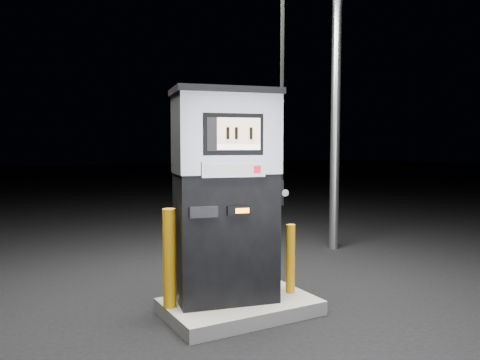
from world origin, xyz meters
TOP-DOWN VIEW (x-y plane):
  - ground at (0.00, 0.00)m, footprint 80.00×80.00m
  - pump_island at (0.00, 0.00)m, footprint 1.60×1.00m
  - fuel_dispenser at (-0.12, 0.10)m, footprint 1.31×0.89m
  - bollard_left at (-0.74, 0.16)m, footprint 0.16×0.16m
  - bollard_right at (0.63, -0.04)m, footprint 0.12×0.12m

SIDE VIEW (x-z plane):
  - ground at x=0.00m, z-range 0.00..0.00m
  - pump_island at x=0.00m, z-range 0.00..0.15m
  - bollard_right at x=0.63m, z-range 0.15..0.93m
  - bollard_left at x=-0.74m, z-range 0.15..1.18m
  - fuel_dispenser at x=-0.12m, z-range -1.04..3.66m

